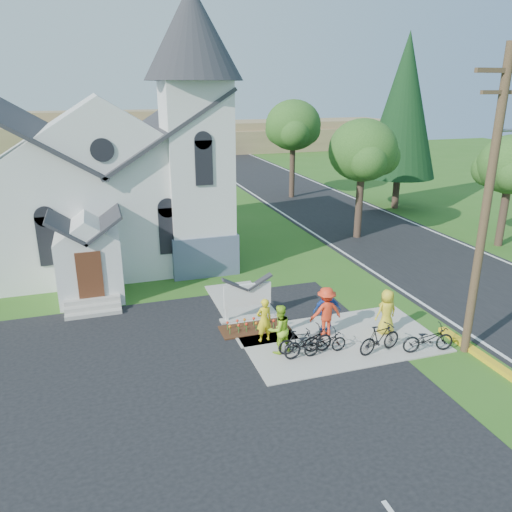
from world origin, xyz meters
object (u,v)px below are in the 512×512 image
object	(u,v)px
utility_pole	(489,199)
bike_2	(325,343)
cyclist_1	(279,329)
cyclist_3	(326,312)
church_sign	(247,295)
bike_4	(428,339)
bike_0	(308,342)
bike_1	(299,342)
cyclist_0	(264,320)
cyclist_4	(387,312)
bike_3	(380,339)
cyclist_2	(327,311)

from	to	relation	value
utility_pole	bike_2	xyz separation A→B (m)	(-4.84, 1.25, -4.94)
cyclist_1	cyclist_3	size ratio (longest dim) A/B	0.93
church_sign	bike_4	xyz separation A→B (m)	(5.16, -4.40, -0.49)
bike_0	cyclist_1	size ratio (longest dim) A/B	1.08
utility_pole	bike_1	distance (m)	7.66
church_sign	cyclist_0	world-z (taller)	church_sign
church_sign	bike_1	bearing A→B (deg)	-74.42
cyclist_1	bike_1	xyz separation A→B (m)	(0.62, -0.31, -0.43)
utility_pole	cyclist_4	world-z (taller)	utility_pole
bike_1	bike_3	world-z (taller)	bike_3
bike_2	cyclist_3	distance (m)	1.48
bike_3	bike_1	bearing A→B (deg)	63.38
church_sign	bike_2	size ratio (longest dim) A/B	1.38
church_sign	bike_4	bearing A→B (deg)	-40.44
bike_2	bike_3	distance (m)	1.89
church_sign	bike_3	bearing A→B (deg)	-47.97
bike_0	cyclist_4	xyz separation A→B (m)	(3.39, 0.61, 0.36)
cyclist_2	cyclist_4	bearing A→B (deg)	169.62
cyclist_0	bike_1	world-z (taller)	cyclist_0
cyclist_2	cyclist_4	world-z (taller)	cyclist_2
cyclist_2	cyclist_4	distance (m)	2.20
cyclist_2	cyclist_1	bearing A→B (deg)	28.39
cyclist_3	bike_4	bearing A→B (deg)	141.69
church_sign	bike_0	xyz separation A→B (m)	(1.13, -3.35, -0.48)
cyclist_0	bike_0	xyz separation A→B (m)	(1.10, -1.42, -0.32)
cyclist_4	bike_4	world-z (taller)	cyclist_4
church_sign	cyclist_4	bearing A→B (deg)	-31.27
bike_1	cyclist_1	bearing A→B (deg)	68.30
utility_pole	cyclist_3	xyz separation A→B (m)	(-4.24, 2.50, -4.41)
cyclist_4	cyclist_0	bearing A→B (deg)	-15.76
bike_0	cyclist_4	world-z (taller)	cyclist_4
cyclist_0	cyclist_3	world-z (taller)	cyclist_3
bike_2	cyclist_2	bearing A→B (deg)	-29.91
bike_3	bike_4	xyz separation A→B (m)	(1.61, -0.46, -0.04)
bike_2	bike_3	world-z (taller)	bike_3
cyclist_1	bike_3	size ratio (longest dim) A/B	1.01
bike_2	bike_4	distance (m)	3.57
utility_pole	cyclist_2	size ratio (longest dim) A/B	5.61
church_sign	cyclist_4	distance (m)	5.29
bike_1	cyclist_4	size ratio (longest dim) A/B	0.86
cyclist_0	bike_0	world-z (taller)	cyclist_0
cyclist_4	cyclist_2	bearing A→B (deg)	-23.86
bike_2	bike_4	world-z (taller)	bike_4
cyclist_4	church_sign	bearing A→B (deg)	-36.76
church_sign	cyclist_1	bearing A→B (deg)	-84.73
church_sign	bike_2	xyz separation A→B (m)	(1.72, -3.45, -0.56)
cyclist_3	bike_1	bearing A→B (deg)	33.23
bike_4	cyclist_4	bearing A→B (deg)	29.96
bike_4	cyclist_3	bearing A→B (deg)	60.98
bike_3	cyclist_4	world-z (taller)	cyclist_4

